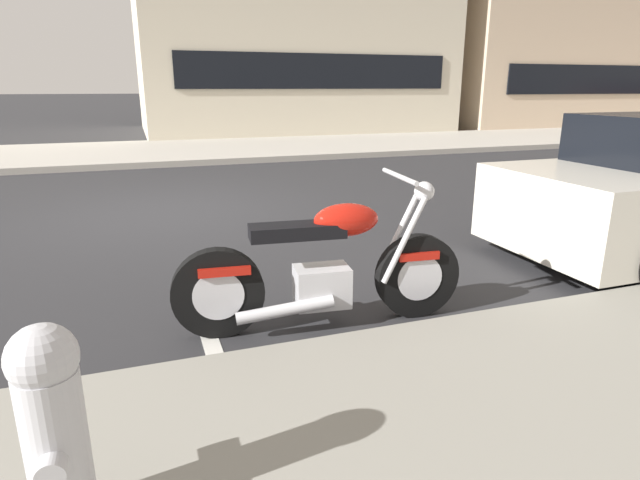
% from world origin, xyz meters
% --- Properties ---
extents(ground_plane, '(260.00, 260.00, 0.00)m').
position_xyz_m(ground_plane, '(0.00, 0.00, 0.00)').
color(ground_plane, '#28282B').
extents(sidewalk_far_curb, '(120.00, 5.00, 0.14)m').
position_xyz_m(sidewalk_far_curb, '(12.00, 6.97, 0.07)').
color(sidewalk_far_curb, '#ADA89E').
rests_on(sidewalk_far_curb, ground).
extents(parking_stall_stripe, '(0.12, 2.20, 0.01)m').
position_xyz_m(parking_stall_stripe, '(0.00, -3.87, 0.00)').
color(parking_stall_stripe, silver).
rests_on(parking_stall_stripe, ground).
extents(parked_motorcycle, '(2.17, 0.62, 1.13)m').
position_xyz_m(parked_motorcycle, '(0.86, -4.13, 0.43)').
color(parked_motorcycle, black).
rests_on(parked_motorcycle, ground).
extents(fire_hydrant, '(0.24, 0.36, 0.82)m').
position_xyz_m(fire_hydrant, '(-0.74, -5.70, 0.58)').
color(fire_hydrant, '#B7B7BC').
rests_on(fire_hydrant, sidewalk_near_curb).
extents(townhouse_mid_block, '(12.79, 9.07, 9.02)m').
position_xyz_m(townhouse_mid_block, '(18.33, 13.77, 4.51)').
color(townhouse_mid_block, beige).
rests_on(townhouse_mid_block, ground).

